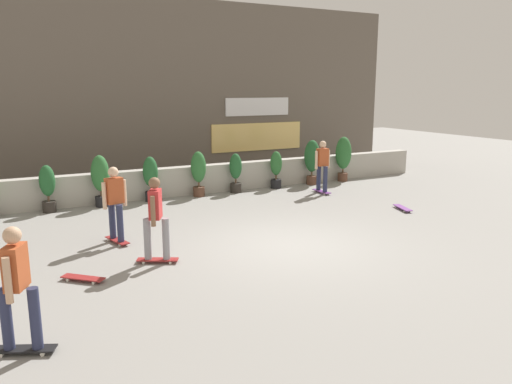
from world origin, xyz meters
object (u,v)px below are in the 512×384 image
Objects in this scene: potted_plant_1 at (48,186)px; potted_plant_6 at (276,168)px; potted_plant_3 at (150,176)px; skateboard_aside at (403,208)px; potted_plant_7 at (312,159)px; skateboard_near_camera at (83,278)px; skater_far_right at (115,201)px; skater_foreground at (17,285)px; potted_plant_8 at (343,155)px; potted_plant_4 at (198,171)px; skater_by_wall_right at (156,216)px; potted_plant_5 at (236,171)px; skater_far_left at (322,164)px; potted_plant_2 at (100,177)px.

potted_plant_1 reaches higher than potted_plant_6.
potted_plant_3 is 1.64× the size of skateboard_aside.
potted_plant_7 reaches higher than potted_plant_6.
skateboard_near_camera is 0.87× the size of skateboard_aside.
skater_far_right is 1.00× the size of skater_foreground.
potted_plant_1 is 1.04× the size of potted_plant_6.
potted_plant_1 is 7.17m from potted_plant_6.
skater_far_right is 2.38m from skateboard_near_camera.
potted_plant_7 is at bearing -0.00° from potted_plant_3.
skateboard_near_camera is (-2.85, -5.63, -0.70)m from potted_plant_3.
potted_plant_3 is at bearing 180.00° from potted_plant_8.
potted_plant_3 is at bearing 180.00° from potted_plant_4.
skater_by_wall_right is (-7.16, -5.32, 0.02)m from potted_plant_7.
skater_far_left is (2.40, -1.42, 0.24)m from potted_plant_5.
potted_plant_5 is 1.01× the size of potted_plant_6.
potted_plant_7 is 4.40m from skateboard_aside.
potted_plant_7 is (8.61, 0.00, 0.19)m from potted_plant_1.
skater_far_right and skater_by_wall_right have the same top height.
skater_by_wall_right is (-8.52, -5.32, -0.01)m from potted_plant_8.
skater_far_right is (-7.58, -3.67, 0.02)m from potted_plant_7.
skateboard_near_camera is 8.86m from skateboard_aside.
skateboard_aside is (3.11, -4.32, -0.64)m from potted_plant_5.
skateboard_aside is at bearing -87.95° from potted_plant_7.
skater_foreground is at bearing -144.87° from skater_far_left.
potted_plant_8 is at bearing -0.00° from potted_plant_5.
skater_foreground is (-8.23, -7.83, 0.26)m from potted_plant_6.
skater_far_left reaches higher than potted_plant_4.
potted_plant_2 is 2.07× the size of skateboard_near_camera.
potted_plant_8 is 2.38m from skater_far_left.
potted_plant_2 is 0.92× the size of potted_plant_8.
potted_plant_6 is 0.74× the size of skater_foreground.
potted_plant_2 is 0.88× the size of skater_far_right.
skateboard_aside is at bearing -26.21° from potted_plant_1.
potted_plant_4 is at bearing -180.00° from potted_plant_5.
potted_plant_3 is 0.80× the size of skater_far_right.
skateboard_near_camera is at bearing -150.53° from potted_plant_8.
potted_plant_4 is at bearing 180.00° from potted_plant_6.
potted_plant_2 is 1.05× the size of potted_plant_4.
skater_far_right is at bearing -116.39° from potted_plant_3.
potted_plant_8 is at bearing 0.00° from potted_plant_3.
skater_by_wall_right reaches higher than potted_plant_3.
skater_far_right is (-1.82, -3.67, 0.18)m from potted_plant_3.
skateboard_near_camera is at bearing -103.97° from potted_plant_2.
skater_far_right is at bearing -157.66° from potted_plant_8.
skateboard_aside is at bearing 19.67° from skater_foreground.
potted_plant_5 is at bearing 0.00° from potted_plant_3.
potted_plant_2 is 5.76m from potted_plant_6.
potted_plant_1 is 3.82m from skater_far_right.
skateboard_near_camera is (-7.16, -5.63, -0.62)m from potted_plant_6.
potted_plant_6 is 9.13m from skateboard_near_camera.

